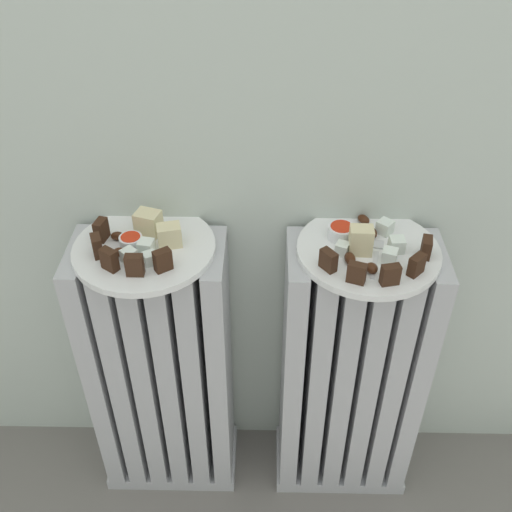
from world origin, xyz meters
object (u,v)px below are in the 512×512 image
Objects in this scene: jam_bowl_right at (341,231)px; fork at (376,256)px; radiator_left at (163,374)px; plate_right at (368,251)px; radiator_right at (350,376)px; jam_bowl_left at (131,241)px; plate_left at (144,248)px.

jam_bowl_right reaches higher than fork.
radiator_left is at bearing -174.96° from jam_bowl_right.
plate_right is at bearing -33.47° from jam_bowl_right.
fork is at bearing -67.88° from radiator_right.
jam_bowl_right is (0.36, 0.03, 0.00)m from jam_bowl_left.
radiator_left is 1.00× the size of radiator_right.
plate_left is 1.00× the size of plate_right.
plate_right is at bearing 0.00° from plate_left.
radiator_right is at bearing 0.00° from plate_left.
plate_right is 0.03m from fork.
radiator_left is at bearing 176.72° from fork.
plate_right reaches higher than radiator_left.
plate_left reaches higher than radiator_right.
fork is (0.39, -0.02, 0.33)m from radiator_left.
jam_bowl_right is (0.34, 0.03, 0.02)m from plate_left.
radiator_right is at bearing 63.43° from plate_right.
plate_left and plate_right have the same top height.
plate_left is at bearing 176.72° from fork.
plate_right reaches higher than radiator_right.
jam_bowl_right is 0.08m from fork.
radiator_right is 0.33m from plate_right.
jam_bowl_left is (-0.02, -0.00, 0.34)m from radiator_left.
jam_bowl_right is (-0.05, 0.03, 0.02)m from plate_right.
plate_right is 0.41m from jam_bowl_left.
jam_bowl_right is at bearing 146.53° from plate_right.
radiator_right is at bearing -33.47° from jam_bowl_right.
radiator_right is 0.50m from plate_left.
plate_left is (-0.38, -0.00, 0.33)m from radiator_right.
jam_bowl_right is at bearing 136.04° from fork.
jam_bowl_left is at bearing -170.53° from radiator_left.
plate_left is 5.25× the size of jam_bowl_right.
plate_right is 2.34× the size of fork.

